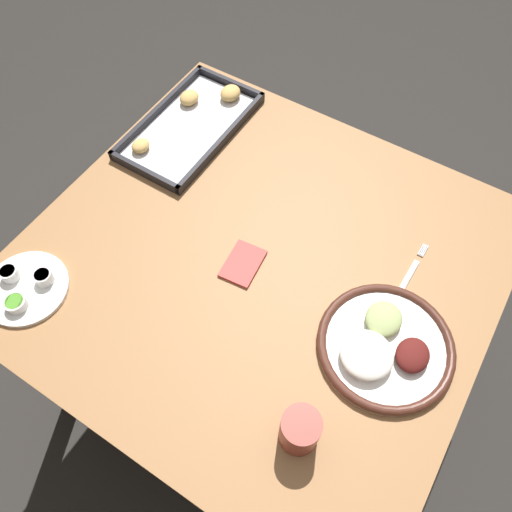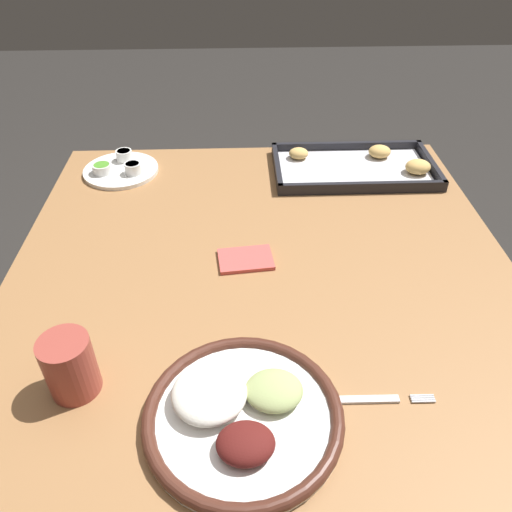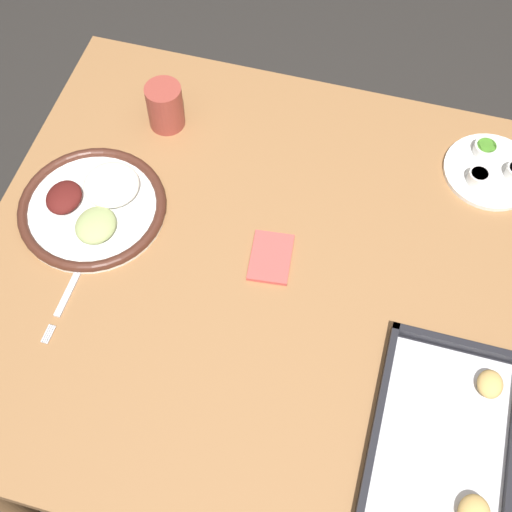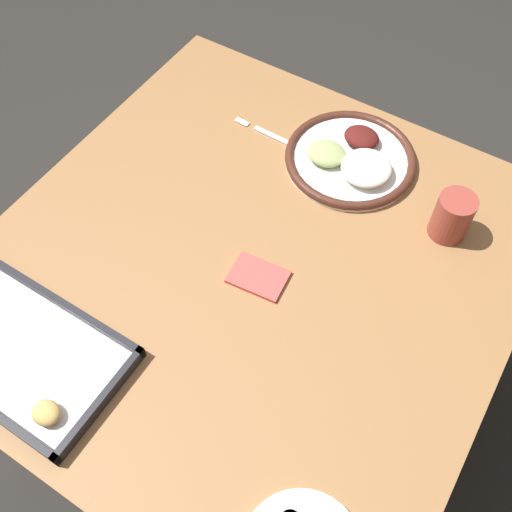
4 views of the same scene
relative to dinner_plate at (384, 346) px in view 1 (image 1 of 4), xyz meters
The scene contains 8 objects.
ground_plane 0.81m from the dinner_plate, 81.68° to the left, with size 8.00×8.00×0.00m, color #282623.
dining_table 0.36m from the dinner_plate, 81.68° to the left, with size 0.98×1.03×0.73m.
dinner_plate is the anchor object (origin of this frame).
fork 0.18m from the dinner_plate, ahead, with size 0.19×0.02×0.00m.
saucer_plate 0.78m from the dinner_plate, 111.95° to the left, with size 0.19×0.19×0.04m.
baking_tray 0.77m from the dinner_plate, 66.38° to the left, with size 0.40×0.23×0.04m.
drinking_cup 0.25m from the dinner_plate, 165.44° to the left, with size 0.07×0.07×0.10m.
napkin 0.35m from the dinner_plate, 87.49° to the left, with size 0.11×0.09×0.01m.
Camera 1 is at (-0.50, -0.30, 1.71)m, focal length 35.00 mm.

